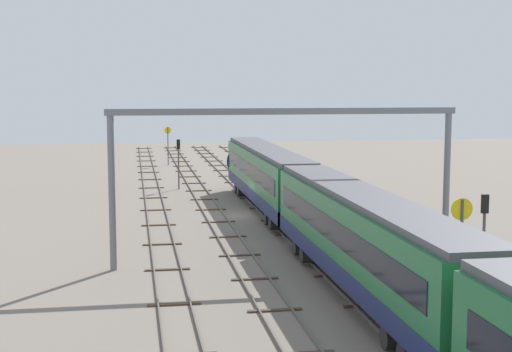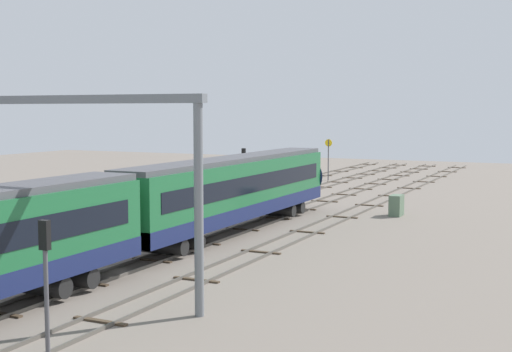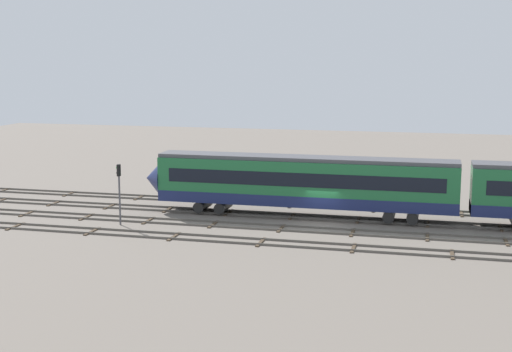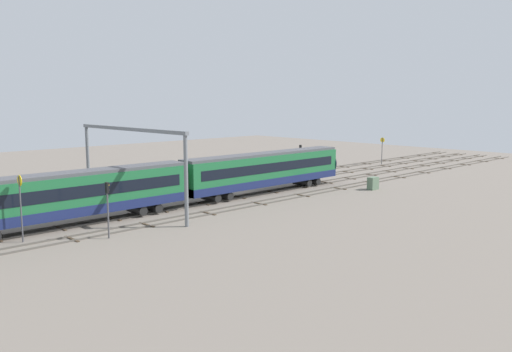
% 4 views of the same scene
% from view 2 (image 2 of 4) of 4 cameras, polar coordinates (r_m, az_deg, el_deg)
% --- Properties ---
extents(ground_plane, '(144.61, 144.61, 0.00)m').
position_cam_2_polar(ground_plane, '(45.39, -5.07, -4.73)').
color(ground_plane, slate).
extents(track_near_foreground, '(128.61, 2.40, 0.16)m').
position_cam_2_polar(track_near_foreground, '(42.51, 2.45, -5.31)').
color(track_near_foreground, '#59544C').
rests_on(track_near_foreground, ground).
extents(track_with_train, '(128.61, 2.40, 0.16)m').
position_cam_2_polar(track_with_train, '(44.34, -2.68, -4.87)').
color(track_with_train, '#59544C').
rests_on(track_with_train, ground).
extents(track_middle, '(128.61, 2.40, 0.16)m').
position_cam_2_polar(track_middle, '(46.49, -7.36, -4.43)').
color(track_middle, '#59544C').
rests_on(track_middle, ground).
extents(track_second_far, '(128.61, 2.40, 0.16)m').
position_cam_2_polar(track_second_far, '(48.93, -11.60, -4.00)').
color(track_second_far, '#59544C').
rests_on(track_second_far, ground).
extents(overhead_gantry, '(0.40, 19.28, 8.58)m').
position_cam_2_polar(overhead_gantry, '(32.27, -19.24, 2.53)').
color(overhead_gantry, slate).
rests_on(overhead_gantry, ground).
extents(speed_sign_near_foreground, '(0.14, 0.83, 4.70)m').
position_cam_2_polar(speed_sign_near_foreground, '(79.73, 5.94, 1.79)').
color(speed_sign_near_foreground, '#4C4C51').
rests_on(speed_sign_near_foreground, ground).
extents(signal_light_trackside_approach, '(0.31, 0.32, 4.72)m').
position_cam_2_polar(signal_light_trackside_approach, '(59.93, -1.01, 0.72)').
color(signal_light_trackside_approach, '#4C4C51').
rests_on(signal_light_trackside_approach, ground).
extents(signal_light_trackside_departure, '(0.31, 0.32, 4.69)m').
position_cam_2_polar(signal_light_trackside_departure, '(22.04, -16.79, -7.66)').
color(signal_light_trackside_departure, '#4C4C51').
rests_on(signal_light_trackside_departure, ground).
extents(relay_cabinet, '(1.47, 0.86, 1.58)m').
position_cam_2_polar(relay_cabinet, '(53.79, 11.41, -2.38)').
color(relay_cabinet, '#597259').
rests_on(relay_cabinet, ground).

